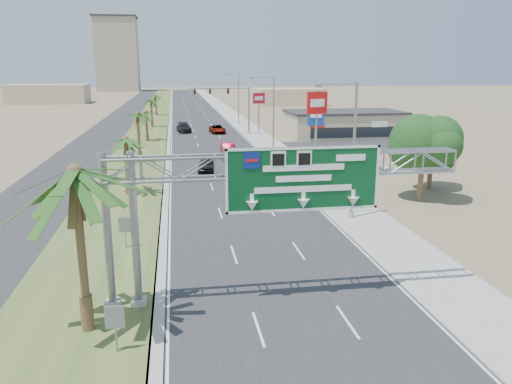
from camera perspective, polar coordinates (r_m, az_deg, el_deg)
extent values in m
cube|color=#28282B|center=(122.73, -6.82, 8.73)|extent=(12.00, 300.00, 0.02)
cube|color=#9E9B93|center=(123.38, -2.83, 8.85)|extent=(4.00, 300.00, 0.10)
cube|color=#3E5425|center=(122.71, -11.54, 8.57)|extent=(7.00, 300.00, 0.12)
cube|color=#28282B|center=(123.19, -14.83, 8.39)|extent=(8.00, 300.00, 0.02)
cylinder|color=gray|center=(23.37, -13.67, -4.47)|extent=(0.36, 0.36, 7.40)
cylinder|color=gray|center=(23.50, -16.60, -4.56)|extent=(0.36, 0.36, 7.40)
cube|color=#9E9B93|center=(24.67, -13.20, -12.21)|extent=(0.70, 0.70, 0.40)
cube|color=#9E9B93|center=(24.80, -16.03, -12.26)|extent=(0.70, 0.70, 0.40)
cube|color=#07421C|center=(22.93, 5.43, 1.48)|extent=(7.20, 0.12, 3.00)
cube|color=navy|center=(22.19, -0.48, 3.63)|extent=(0.75, 0.03, 0.75)
cone|color=white|center=(23.13, 5.42, -1.34)|extent=(0.56, 0.56, 0.45)
cylinder|color=brown|center=(21.83, -19.29, -6.76)|extent=(0.36, 0.36, 7.00)
cylinder|color=brown|center=(22.87, -18.75, -13.01)|extent=(0.54, 0.54, 1.68)
cylinder|color=brown|center=(45.14, -14.51, 2.73)|extent=(0.36, 0.36, 5.00)
cylinder|color=brown|center=(45.53, -14.37, 0.39)|extent=(0.54, 0.54, 1.20)
cylinder|color=brown|center=(60.82, -13.25, 5.98)|extent=(0.36, 0.36, 5.80)
cylinder|color=brown|center=(61.15, -13.13, 3.94)|extent=(0.54, 0.54, 1.39)
cylinder|color=brown|center=(78.73, -12.38, 7.28)|extent=(0.36, 0.36, 4.50)
cylinder|color=brown|center=(78.94, -12.31, 6.05)|extent=(0.54, 0.54, 1.08)
cylinder|color=brown|center=(97.59, -11.83, 8.74)|extent=(0.36, 0.36, 5.20)
cylinder|color=brown|center=(97.77, -11.78, 7.59)|extent=(0.54, 0.54, 1.25)
cylinder|color=brown|center=(122.51, -11.36, 9.67)|extent=(0.36, 0.36, 4.80)
cylinder|color=brown|center=(122.65, -11.32, 8.82)|extent=(0.54, 0.54, 1.15)
cylinder|color=gray|center=(36.90, 11.10, 4.44)|extent=(0.20, 0.20, 10.00)
cylinder|color=gray|center=(35.98, 9.33, 12.05)|extent=(2.80, 0.12, 0.12)
cube|color=slate|center=(35.57, 7.13, 11.94)|extent=(0.50, 0.22, 0.18)
cylinder|color=#9E9B93|center=(37.96, 10.77, -2.65)|extent=(0.44, 0.44, 0.50)
cylinder|color=gray|center=(65.65, 2.02, 8.75)|extent=(0.20, 0.20, 10.00)
cylinder|color=gray|center=(65.14, 0.81, 12.98)|extent=(2.80, 0.12, 0.12)
cube|color=slate|center=(64.91, -0.44, 12.89)|extent=(0.50, 0.22, 0.18)
cylinder|color=#9E9B93|center=(66.25, 1.98, 4.65)|extent=(0.44, 0.44, 0.50)
cylinder|color=gray|center=(101.11, -2.01, 10.56)|extent=(0.20, 0.20, 10.00)
cylinder|color=gray|center=(100.78, -2.84, 13.30)|extent=(2.80, 0.12, 0.12)
cube|color=slate|center=(100.63, -3.65, 13.23)|extent=(0.50, 0.22, 0.18)
cylinder|color=#9E9B93|center=(101.50, -1.98, 7.88)|extent=(0.44, 0.44, 0.50)
cylinder|color=gray|center=(85.33, -0.83, 9.27)|extent=(0.28, 0.28, 8.00)
cylinder|color=gray|center=(84.52, -4.26, 11.71)|extent=(10.00, 0.18, 0.18)
cube|color=black|center=(84.49, -3.21, 11.45)|extent=(0.32, 0.18, 0.95)
cube|color=black|center=(84.22, -5.28, 11.41)|extent=(0.32, 0.18, 0.95)
cube|color=black|center=(84.08, -7.01, 11.36)|extent=(0.32, 0.18, 0.95)
sphere|color=red|center=(84.35, -3.21, 11.65)|extent=(0.22, 0.22, 0.22)
imported|color=black|center=(85.14, -0.83, 11.29)|extent=(0.16, 0.16, 0.60)
cylinder|color=#9E9B93|center=(85.71, -0.82, 6.81)|extent=(0.56, 0.56, 0.60)
cube|color=tan|center=(83.22, 10.02, 7.56)|extent=(18.00, 10.00, 4.00)
cylinder|color=brown|center=(44.08, 18.31, 1.48)|extent=(0.44, 0.44, 3.90)
sphere|color=#1A3813|center=(43.63, 18.57, 4.81)|extent=(4.50, 4.50, 4.50)
cylinder|color=brown|center=(48.99, 19.28, 2.23)|extent=(0.44, 0.44, 3.30)
sphere|color=#1A3813|center=(48.62, 19.49, 4.77)|extent=(3.50, 3.50, 3.50)
cylinder|color=gray|center=(20.88, -15.73, -15.31)|extent=(0.08, 0.08, 1.80)
cube|color=slate|center=(20.55, -15.86, -13.60)|extent=(0.75, 0.06, 0.95)
cylinder|color=gray|center=(31.93, -14.69, -4.83)|extent=(0.08, 0.08, 1.80)
cube|color=slate|center=(31.71, -14.77, -3.63)|extent=(0.75, 0.06, 0.95)
cube|color=tan|center=(263.58, -15.57, 14.87)|extent=(20.00, 16.00, 35.00)
cube|color=tan|center=(176.85, -22.59, 10.32)|extent=(24.00, 14.00, 6.00)
cube|color=tan|center=(156.38, 3.88, 10.81)|extent=(20.00, 12.00, 5.00)
imported|color=black|center=(54.72, -5.69, 3.13)|extent=(2.19, 4.48, 1.47)
imported|color=maroon|center=(64.95, -3.18, 4.92)|extent=(1.76, 4.76, 1.56)
imported|color=gray|center=(87.44, -4.44, 7.17)|extent=(2.74, 5.18, 1.39)
imported|color=black|center=(89.45, -8.26, 7.29)|extent=(2.74, 5.68, 1.59)
cylinder|color=gray|center=(55.38, 6.90, 7.02)|extent=(0.20, 0.20, 8.72)
cube|color=red|center=(55.10, 6.99, 10.08)|extent=(2.40, 0.86, 2.40)
cube|color=white|center=(54.93, 7.04, 10.06)|extent=(1.64, 0.44, 0.84)
cylinder|color=gray|center=(61.38, 6.81, 7.07)|extent=(0.20, 0.20, 7.38)
cube|color=#103C98|center=(61.18, 6.86, 8.92)|extent=(2.00, 0.31, 3.00)
cube|color=white|center=(61.01, 6.91, 8.91)|extent=(1.40, 0.05, 1.05)
cylinder|color=gray|center=(86.18, 0.32, 9.03)|extent=(0.20, 0.20, 7.13)
cube|color=red|center=(86.00, 0.32, 10.67)|extent=(2.18, 1.01, 1.80)
cube|color=white|center=(85.83, 0.34, 10.66)|extent=(1.47, 0.55, 0.63)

